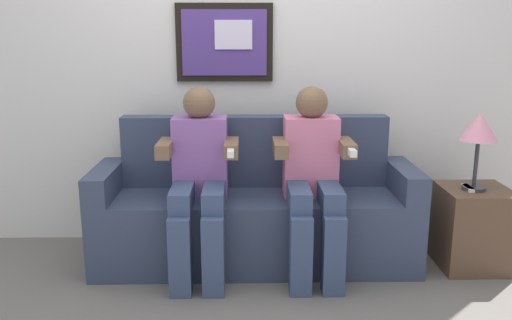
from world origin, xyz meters
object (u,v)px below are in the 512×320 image
(couch, at_px, (255,214))
(person_on_right, at_px, (313,175))
(table_lamp, at_px, (479,131))
(person_on_left, at_px, (199,176))
(spare_remote_on_table, at_px, (468,188))
(side_table_right, at_px, (473,227))

(couch, height_order, person_on_right, person_on_right)
(couch, relative_size, table_lamp, 4.27)
(person_on_left, bearing_deg, couch, 26.84)
(person_on_left, height_order, table_lamp, person_on_left)
(person_on_left, bearing_deg, spare_remote_on_table, 1.35)
(person_on_right, relative_size, spare_remote_on_table, 8.54)
(person_on_right, distance_m, table_lamp, 1.01)
(table_lamp, bearing_deg, side_table_right, 37.96)
(side_table_right, bearing_deg, table_lamp, -142.04)
(couch, bearing_deg, side_table_right, -4.55)
(spare_remote_on_table, bearing_deg, person_on_left, -178.65)
(couch, distance_m, person_on_left, 0.47)
(side_table_right, xyz_separation_m, table_lamp, (-0.03, -0.02, 0.61))
(person_on_left, xyz_separation_m, person_on_right, (0.66, 0.00, 0.00))
(table_lamp, xyz_separation_m, spare_remote_on_table, (-0.03, -0.00, -0.35))
(person_on_left, bearing_deg, person_on_right, 0.00)
(person_on_right, height_order, spare_remote_on_table, person_on_right)
(side_table_right, bearing_deg, person_on_left, -177.90)
(person_on_left, relative_size, side_table_right, 2.22)
(person_on_right, relative_size, table_lamp, 2.41)
(table_lamp, bearing_deg, spare_remote_on_table, -176.58)
(side_table_right, height_order, spare_remote_on_table, spare_remote_on_table)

